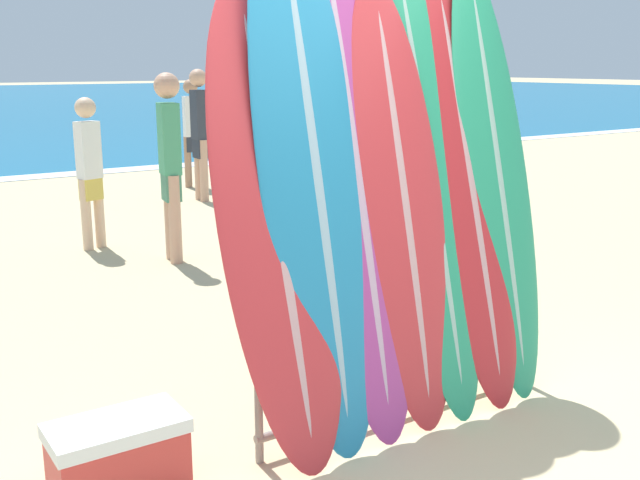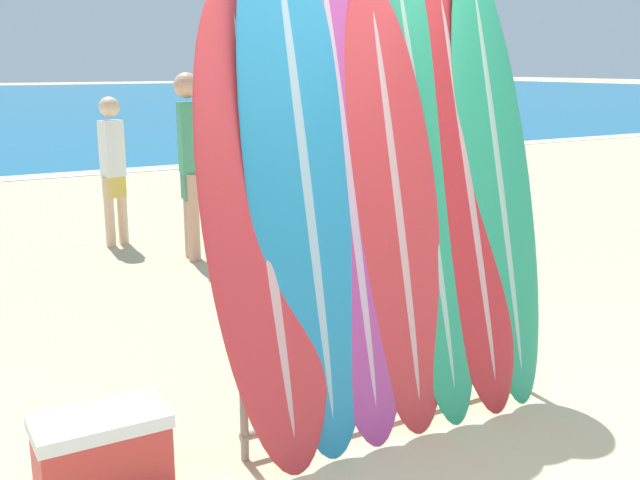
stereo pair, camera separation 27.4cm
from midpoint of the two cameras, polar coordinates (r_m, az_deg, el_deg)
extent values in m
cube|color=white|center=(13.36, -20.94, 4.48)|extent=(120.00, 0.60, 0.01)
cylinder|color=gray|center=(3.55, -3.64, -10.79)|extent=(0.04, 0.04, 0.80)
cylinder|color=gray|center=(4.54, 16.63, -5.89)|extent=(0.04, 0.04, 0.80)
cylinder|color=gray|center=(3.86, 7.98, -2.94)|extent=(1.78, 0.04, 0.04)
cylinder|color=gray|center=(4.09, 7.68, -11.81)|extent=(1.78, 0.04, 0.04)
ellipsoid|color=red|center=(3.45, -2.13, 1.15)|extent=(0.60, 0.72, 2.24)
ellipsoid|color=#D59E9F|center=(3.45, -2.13, 1.15)|extent=(0.11, 0.70, 2.15)
ellipsoid|color=teal|center=(3.54, 0.91, 4.47)|extent=(0.60, 0.70, 2.61)
ellipsoid|color=#98BACC|center=(3.54, 0.91, 4.47)|extent=(0.11, 0.69, 2.50)
ellipsoid|color=#B23D8E|center=(3.68, 4.11, 4.87)|extent=(0.56, 0.73, 2.62)
ellipsoid|color=#CAA1BE|center=(3.68, 4.11, 4.87)|extent=(0.10, 0.71, 2.52)
ellipsoid|color=red|center=(3.82, 7.72, 2.52)|extent=(0.55, 0.64, 2.28)
ellipsoid|color=#D59E9F|center=(3.82, 7.72, 2.52)|extent=(0.10, 0.62, 2.19)
ellipsoid|color=#289E70|center=(3.98, 9.89, 4.62)|extent=(0.51, 0.77, 2.52)
ellipsoid|color=#9AC3B3|center=(3.98, 9.89, 4.62)|extent=(0.09, 0.74, 2.42)
ellipsoid|color=red|center=(4.15, 12.93, 3.84)|extent=(0.54, 0.75, 2.38)
ellipsoid|color=#D19A9C|center=(4.15, 12.93, 3.84)|extent=(0.10, 0.73, 2.29)
ellipsoid|color=#289E70|center=(4.29, 15.05, 4.46)|extent=(0.50, 0.69, 2.44)
ellipsoid|color=#9AC3B3|center=(4.29, 15.05, 4.46)|extent=(0.09, 0.68, 2.35)
cylinder|color=beige|center=(7.94, -14.82, 2.06)|extent=(0.10, 0.10, 0.73)
cylinder|color=beige|center=(8.03, -13.89, 2.23)|extent=(0.10, 0.10, 0.73)
cube|color=gold|center=(7.94, -14.46, 3.94)|extent=(0.24, 0.19, 0.22)
cube|color=white|center=(7.89, -14.62, 6.76)|extent=(0.26, 0.21, 0.57)
sphere|color=beige|center=(7.86, -14.80, 9.78)|extent=(0.20, 0.20, 0.20)
cylinder|color=tan|center=(7.35, -8.85, 1.93)|extent=(0.12, 0.12, 0.84)
cylinder|color=tan|center=(7.18, -8.56, 1.66)|extent=(0.12, 0.12, 0.84)
cube|color=#478466|center=(7.21, -8.79, 4.09)|extent=(0.18, 0.26, 0.25)
cube|color=#42996B|center=(7.16, -8.91, 7.69)|extent=(0.21, 0.28, 0.66)
sphere|color=tan|center=(7.13, -9.06, 11.56)|extent=(0.24, 0.24, 0.24)
cylinder|color=tan|center=(10.38, -6.03, 5.32)|extent=(0.12, 0.12, 0.85)
cylinder|color=tan|center=(10.55, -6.39, 5.43)|extent=(0.12, 0.12, 0.85)
cube|color=#282D38|center=(10.43, -6.25, 6.99)|extent=(0.16, 0.25, 0.25)
cube|color=#2D333D|center=(10.39, -6.32, 9.50)|extent=(0.18, 0.26, 0.66)
sphere|color=tan|center=(10.37, -6.39, 12.18)|extent=(0.24, 0.24, 0.24)
cylinder|color=#A87A5B|center=(11.67, -7.12, 5.97)|extent=(0.11, 0.11, 0.77)
cylinder|color=#A87A5B|center=(11.71, -6.33, 6.02)|extent=(0.11, 0.11, 0.77)
cube|color=#282D38|center=(11.66, -6.76, 7.31)|extent=(0.23, 0.16, 0.23)
cube|color=white|center=(11.62, -6.81, 9.36)|extent=(0.25, 0.18, 0.60)
sphere|color=#A87A5B|center=(11.60, -6.87, 11.55)|extent=(0.22, 0.22, 0.22)
cube|color=red|center=(3.55, -14.05, -15.84)|extent=(0.56, 0.31, 0.29)
cube|color=white|center=(3.47, -14.22, -13.30)|extent=(0.58, 0.32, 0.06)
camera|label=1|loc=(0.14, -88.25, 0.41)|focal=42.00mm
camera|label=2|loc=(0.14, 91.75, -0.41)|focal=42.00mm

